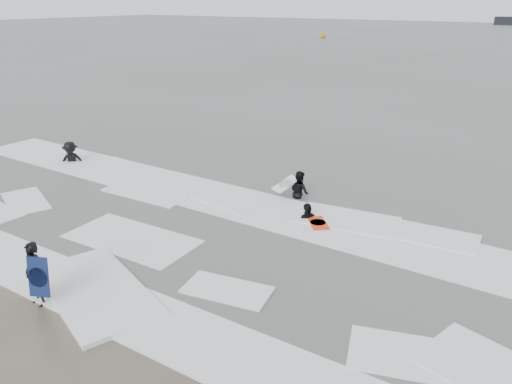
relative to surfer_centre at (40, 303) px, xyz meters
The scene contains 8 objects.
ground 2.37m from the surfer_centre, 39.25° to the left, with size 320.00×320.00×0.00m, color brown.
surfer_centre is the anchor object (origin of this frame).
surfer_wading 9.41m from the surfer_centre, 78.26° to the left, with size 0.77×0.60×1.58m, color black.
surfer_breaker 11.08m from the surfer_centre, 138.60° to the left, with size 1.18×0.68×1.83m, color black.
surfer_right_near 8.29m from the surfer_centre, 68.40° to the left, with size 1.01×0.42×1.72m, color black.
surf_foam 5.51m from the surfer_centre, 70.55° to the left, with size 30.03×9.06×0.09m.
bodyboards 5.81m from the surfer_centre, 71.86° to the left, with size 4.03×9.70×1.25m.
buoy 85.41m from the surfer_centre, 111.71° to the left, with size 1.00×1.00×1.65m.
Camera 1 is at (7.92, -7.06, 6.71)m, focal length 35.00 mm.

